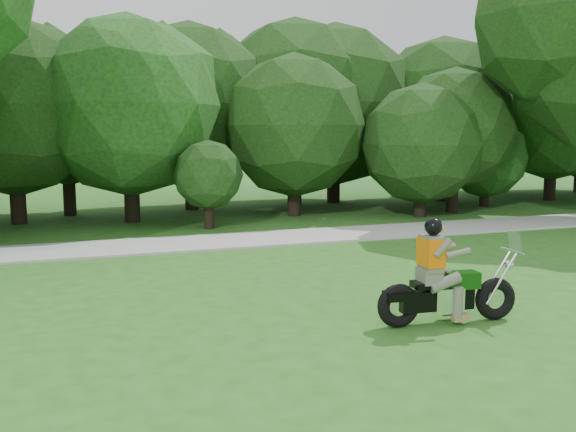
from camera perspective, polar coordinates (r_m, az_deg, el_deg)
ground at (r=10.44m, az=17.68°, el=-8.62°), size 100.00×100.00×0.00m
walkway at (r=17.27m, az=1.16°, el=-1.84°), size 60.00×2.20×0.06m
tree_line at (r=23.50m, az=-3.29°, el=9.47°), size 39.51×11.07×7.53m
chopper_motorcycle at (r=9.76m, az=13.49°, el=-6.00°), size 2.24×0.67×1.60m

